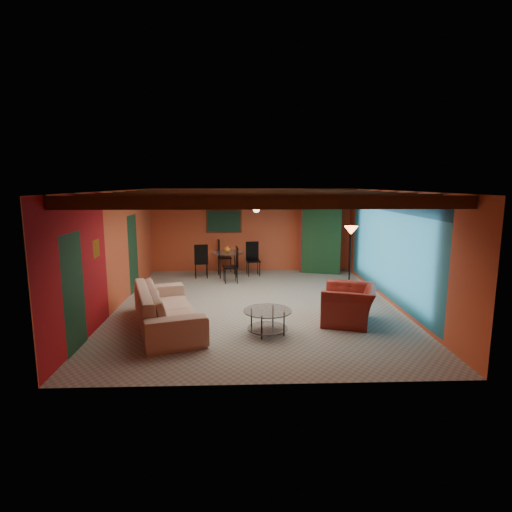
{
  "coord_description": "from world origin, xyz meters",
  "views": [
    {
      "loc": [
        -0.38,
        -9.58,
        2.86
      ],
      "look_at": [
        0.0,
        0.2,
        1.15
      ],
      "focal_mm": 29.16,
      "sensor_mm": 36.0,
      "label": 1
    }
  ],
  "objects_px": {
    "potted_plant": "(320,201)",
    "armoire": "(319,240)",
    "dining_table": "(227,260)",
    "floor_lamp": "(350,260)",
    "sofa": "(167,307)",
    "armchair": "(349,304)",
    "vase": "(227,239)",
    "coffee_table": "(268,322)"
  },
  "relations": [
    {
      "from": "vase",
      "to": "armoire",
      "type": "bearing_deg",
      "value": 11.41
    },
    {
      "from": "potted_plant",
      "to": "armoire",
      "type": "bearing_deg",
      "value": 0.0
    },
    {
      "from": "armoire",
      "to": "vase",
      "type": "height_order",
      "value": "armoire"
    },
    {
      "from": "coffee_table",
      "to": "potted_plant",
      "type": "relative_size",
      "value": 2.11
    },
    {
      "from": "coffee_table",
      "to": "armoire",
      "type": "height_order",
      "value": "armoire"
    },
    {
      "from": "sofa",
      "to": "coffee_table",
      "type": "bearing_deg",
      "value": -120.16
    },
    {
      "from": "armoire",
      "to": "coffee_table",
      "type": "bearing_deg",
      "value": -93.44
    },
    {
      "from": "potted_plant",
      "to": "vase",
      "type": "height_order",
      "value": "potted_plant"
    },
    {
      "from": "coffee_table",
      "to": "armoire",
      "type": "bearing_deg",
      "value": 69.92
    },
    {
      "from": "dining_table",
      "to": "floor_lamp",
      "type": "distance_m",
      "value": 3.92
    },
    {
      "from": "coffee_table",
      "to": "potted_plant",
      "type": "bearing_deg",
      "value": 69.92
    },
    {
      "from": "coffee_table",
      "to": "vase",
      "type": "height_order",
      "value": "vase"
    },
    {
      "from": "armoire",
      "to": "floor_lamp",
      "type": "relative_size",
      "value": 1.16
    },
    {
      "from": "sofa",
      "to": "armchair",
      "type": "relative_size",
      "value": 2.35
    },
    {
      "from": "sofa",
      "to": "armoire",
      "type": "xyz_separation_m",
      "value": [
        4.06,
        5.18,
        0.63
      ]
    },
    {
      "from": "coffee_table",
      "to": "floor_lamp",
      "type": "height_order",
      "value": "floor_lamp"
    },
    {
      "from": "coffee_table",
      "to": "floor_lamp",
      "type": "xyz_separation_m",
      "value": [
        2.34,
        2.87,
        0.66
      ]
    },
    {
      "from": "vase",
      "to": "dining_table",
      "type": "bearing_deg",
      "value": 0.0
    },
    {
      "from": "armchair",
      "to": "floor_lamp",
      "type": "bearing_deg",
      "value": -177.09
    },
    {
      "from": "dining_table",
      "to": "potted_plant",
      "type": "distance_m",
      "value": 3.52
    },
    {
      "from": "armoire",
      "to": "potted_plant",
      "type": "height_order",
      "value": "potted_plant"
    },
    {
      "from": "armchair",
      "to": "vase",
      "type": "bearing_deg",
      "value": -131.55
    },
    {
      "from": "floor_lamp",
      "to": "sofa",
      "type": "bearing_deg",
      "value": -150.89
    },
    {
      "from": "armchair",
      "to": "dining_table",
      "type": "distance_m",
      "value": 5.18
    },
    {
      "from": "dining_table",
      "to": "vase",
      "type": "relative_size",
      "value": 9.9
    },
    {
      "from": "floor_lamp",
      "to": "vase",
      "type": "distance_m",
      "value": 3.91
    },
    {
      "from": "dining_table",
      "to": "floor_lamp",
      "type": "height_order",
      "value": "floor_lamp"
    },
    {
      "from": "potted_plant",
      "to": "coffee_table",
      "type": "bearing_deg",
      "value": -110.08
    },
    {
      "from": "sofa",
      "to": "dining_table",
      "type": "distance_m",
      "value": 4.71
    },
    {
      "from": "floor_lamp",
      "to": "vase",
      "type": "bearing_deg",
      "value": 146.37
    },
    {
      "from": "sofa",
      "to": "floor_lamp",
      "type": "relative_size",
      "value": 1.57
    },
    {
      "from": "coffee_table",
      "to": "dining_table",
      "type": "xyz_separation_m",
      "value": [
        -0.92,
        5.04,
        0.3
      ]
    },
    {
      "from": "dining_table",
      "to": "armoire",
      "type": "xyz_separation_m",
      "value": [
        2.98,
        0.6,
        0.51
      ]
    },
    {
      "from": "dining_table",
      "to": "potted_plant",
      "type": "height_order",
      "value": "potted_plant"
    },
    {
      "from": "potted_plant",
      "to": "sofa",
      "type": "bearing_deg",
      "value": -128.11
    },
    {
      "from": "armoire",
      "to": "potted_plant",
      "type": "relative_size",
      "value": 4.71
    },
    {
      "from": "sofa",
      "to": "vase",
      "type": "bearing_deg",
      "value": -30.58
    },
    {
      "from": "dining_table",
      "to": "vase",
      "type": "height_order",
      "value": "vase"
    },
    {
      "from": "sofa",
      "to": "armchair",
      "type": "height_order",
      "value": "sofa"
    },
    {
      "from": "floor_lamp",
      "to": "dining_table",
      "type": "bearing_deg",
      "value": 146.37
    },
    {
      "from": "coffee_table",
      "to": "armoire",
      "type": "distance_m",
      "value": 6.05
    },
    {
      "from": "dining_table",
      "to": "vase",
      "type": "bearing_deg",
      "value": 0.0
    }
  ]
}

